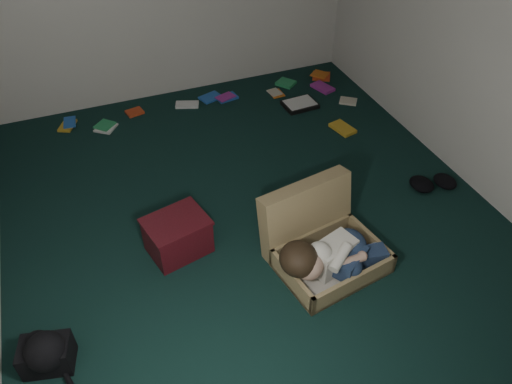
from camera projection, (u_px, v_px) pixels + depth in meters
floor at (250, 212)px, 4.29m from camera, size 4.50×4.50×0.00m
wall_front at (464, 343)px, 1.85m from camera, size 4.50×0.00×4.50m
wall_right at (481, 31)px, 3.99m from camera, size 0.00×4.50×4.50m
suitcase at (321, 240)px, 3.80m from camera, size 0.89×0.87×0.57m
person at (331, 256)px, 3.62m from camera, size 0.86×0.42×0.35m
maroon_bin at (178, 236)px, 3.85m from camera, size 0.54×0.46×0.32m
backpack at (47, 354)px, 3.13m from camera, size 0.45×0.39×0.23m
clothing_pile at (440, 184)px, 4.47m from camera, size 0.45×0.39×0.13m
paper_tray at (300, 104)px, 5.58m from camera, size 0.38×0.29×0.05m
book_scatter at (238, 102)px, 5.64m from camera, size 3.23×1.38×0.02m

